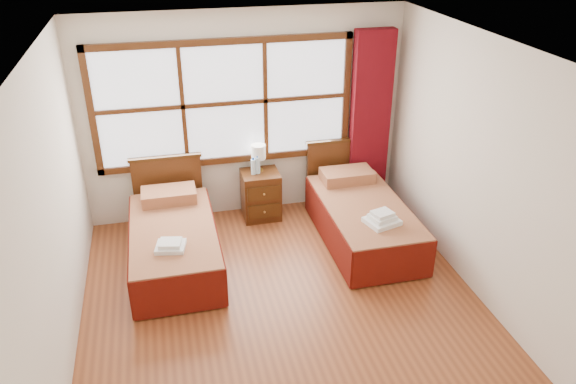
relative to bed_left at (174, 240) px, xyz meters
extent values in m
plane|color=brown|center=(1.02, -1.20, -0.28)|extent=(4.50, 4.50, 0.00)
plane|color=white|center=(1.02, -1.20, 2.32)|extent=(4.50, 4.50, 0.00)
plane|color=silver|center=(1.02, 1.05, 1.02)|extent=(4.00, 0.00, 4.00)
plane|color=silver|center=(-0.98, -1.20, 1.02)|extent=(0.00, 4.50, 4.50)
plane|color=silver|center=(3.02, -1.20, 1.02)|extent=(0.00, 4.50, 4.50)
cube|color=white|center=(0.77, 1.02, 1.22)|extent=(3.00, 0.02, 1.40)
cube|color=#4A2610|center=(0.77, 1.00, 0.48)|extent=(3.16, 0.06, 0.08)
cube|color=#4A2610|center=(0.77, 1.00, 1.96)|extent=(3.16, 0.06, 0.08)
cube|color=#4A2610|center=(-0.77, 1.00, 1.22)|extent=(0.08, 0.06, 1.56)
cube|color=#4A2610|center=(2.31, 1.00, 1.22)|extent=(0.08, 0.06, 1.56)
cube|color=#4A2610|center=(0.27, 1.00, 1.22)|extent=(0.05, 0.05, 1.40)
cube|color=#4A2610|center=(1.27, 1.00, 1.22)|extent=(0.05, 0.05, 1.40)
cube|color=#4A2610|center=(0.77, 1.00, 1.22)|extent=(3.00, 0.05, 0.05)
cube|color=maroon|center=(2.62, 0.91, 0.89)|extent=(0.50, 0.16, 2.30)
cube|color=#41250D|center=(0.00, -0.07, -0.15)|extent=(0.81, 1.63, 0.27)
cube|color=maroon|center=(0.00, -0.07, 0.10)|extent=(0.91, 1.81, 0.22)
cube|color=#62130A|center=(-0.46, -0.07, -0.03)|extent=(0.03, 1.81, 0.45)
cube|color=#62130A|center=(0.46, -0.07, -0.03)|extent=(0.03, 1.81, 0.45)
cube|color=#62130A|center=(0.00, -0.97, -0.03)|extent=(0.91, 0.03, 0.45)
cube|color=maroon|center=(0.00, 0.59, 0.28)|extent=(0.64, 0.37, 0.14)
cube|color=#4A2610|center=(0.00, 0.94, 0.16)|extent=(0.85, 0.06, 0.89)
cube|color=#41250D|center=(0.00, 0.94, 0.61)|extent=(0.89, 0.08, 0.04)
cube|color=#41250D|center=(2.23, -0.07, -0.14)|extent=(0.82, 1.65, 0.27)
cube|color=maroon|center=(2.23, -0.07, 0.10)|extent=(0.92, 1.83, 0.22)
cube|color=#62130A|center=(1.77, -0.07, -0.03)|extent=(0.03, 1.83, 0.46)
cube|color=#62130A|center=(2.70, -0.07, -0.03)|extent=(0.03, 1.83, 0.46)
cube|color=#62130A|center=(2.23, -0.98, -0.03)|extent=(0.92, 0.03, 0.46)
cube|color=maroon|center=(2.23, 0.59, 0.29)|extent=(0.65, 0.38, 0.14)
cube|color=#4A2610|center=(2.23, 0.94, 0.17)|extent=(0.86, 0.06, 0.90)
cube|color=#41250D|center=(2.23, 0.94, 0.63)|extent=(0.90, 0.08, 0.04)
cube|color=#4A2610|center=(1.15, 0.80, 0.03)|extent=(0.47, 0.42, 0.63)
cube|color=#41250D|center=(1.15, 0.58, -0.09)|extent=(0.41, 0.02, 0.19)
cube|color=#41250D|center=(1.15, 0.58, 0.16)|extent=(0.41, 0.02, 0.19)
sphere|color=#B4883D|center=(1.15, 0.56, -0.09)|extent=(0.03, 0.03, 0.03)
sphere|color=#B4883D|center=(1.15, 0.56, 0.16)|extent=(0.03, 0.03, 0.03)
cube|color=white|center=(-0.04, -0.49, 0.23)|extent=(0.34, 0.31, 0.05)
cube|color=white|center=(-0.04, -0.49, 0.27)|extent=(0.25, 0.23, 0.04)
cube|color=white|center=(2.26, -0.52, 0.24)|extent=(0.42, 0.39, 0.05)
cube|color=white|center=(2.26, -0.52, 0.29)|extent=(0.31, 0.29, 0.05)
cube|color=white|center=(2.26, -0.52, 0.34)|extent=(0.26, 0.24, 0.04)
cylinder|color=gold|center=(1.15, 0.87, 0.36)|extent=(0.11, 0.11, 0.02)
cylinder|color=gold|center=(1.15, 0.87, 0.44)|extent=(0.02, 0.02, 0.15)
cylinder|color=silver|center=(1.15, 0.87, 0.61)|extent=(0.18, 0.18, 0.18)
cylinder|color=#C0E5F7|center=(1.06, 0.78, 0.45)|extent=(0.06, 0.06, 0.19)
cylinder|color=blue|center=(1.06, 0.78, 0.56)|extent=(0.03, 0.03, 0.03)
cylinder|color=#C0E5F7|center=(1.12, 0.80, 0.46)|extent=(0.06, 0.06, 0.22)
cylinder|color=blue|center=(1.12, 0.80, 0.58)|extent=(0.03, 0.03, 0.03)
camera|label=1|loc=(0.01, -5.50, 3.37)|focal=35.00mm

